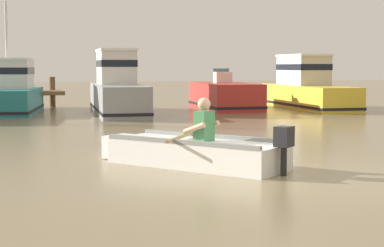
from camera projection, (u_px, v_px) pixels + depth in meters
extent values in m
plane|color=#7A6B4C|center=(283.00, 176.00, 9.79)|extent=(120.00, 120.00, 0.00)
cylinder|color=brown|center=(52.00, 92.00, 26.20)|extent=(0.24, 0.24, 1.27)
cube|color=white|center=(197.00, 154.00, 10.77)|extent=(2.81, 3.10, 0.44)
cube|color=white|center=(120.00, 146.00, 11.74)|extent=(0.72, 0.69, 0.42)
cube|color=gray|center=(180.00, 142.00, 10.32)|extent=(1.98, 2.41, 0.08)
cube|color=gray|center=(213.00, 136.00, 11.16)|extent=(1.98, 2.41, 0.08)
cube|color=white|center=(202.00, 144.00, 10.69)|extent=(0.96, 0.86, 0.06)
cylinder|color=black|center=(284.00, 159.00, 9.83)|extent=(0.14, 0.14, 0.54)
cube|color=black|center=(284.00, 137.00, 9.80)|extent=(0.37, 0.36, 0.32)
cube|color=#3F7F4C|center=(204.00, 126.00, 10.64)|extent=(0.40, 0.39, 0.52)
sphere|color=tan|center=(204.00, 104.00, 10.60)|extent=(0.22, 0.22, 0.22)
cylinder|color=tan|center=(194.00, 128.00, 10.49)|extent=(0.34, 0.39, 0.23)
cylinder|color=tan|center=(209.00, 126.00, 10.85)|extent=(0.34, 0.39, 0.23)
cylinder|color=tan|center=(185.00, 135.00, 11.06)|extent=(1.14, 1.71, 0.06)
cube|color=#1E727A|center=(8.00, 101.00, 22.82)|extent=(2.76, 4.80, 0.90)
cube|color=black|center=(8.00, 109.00, 22.85)|extent=(2.81, 4.85, 0.10)
cube|color=silver|center=(9.00, 74.00, 23.14)|extent=(1.89, 2.14, 1.04)
cube|color=black|center=(9.00, 71.00, 23.13)|extent=(1.92, 2.17, 0.24)
cube|color=white|center=(8.00, 59.00, 23.09)|extent=(1.98, 2.24, 0.08)
cylinder|color=silver|center=(7.00, 45.00, 22.75)|extent=(0.10, 0.10, 3.16)
cube|color=gray|center=(118.00, 99.00, 22.66)|extent=(1.98, 6.29, 1.06)
cube|color=black|center=(118.00, 109.00, 22.69)|extent=(2.02, 6.33, 0.10)
cube|color=silver|center=(116.00, 68.00, 23.10)|extent=(1.40, 2.68, 1.21)
cube|color=black|center=(116.00, 63.00, 23.09)|extent=(1.43, 2.71, 0.24)
cube|color=white|center=(116.00, 50.00, 23.04)|extent=(1.47, 2.81, 0.08)
cube|color=#B72D28|center=(225.00, 96.00, 25.05)|extent=(2.16, 4.60, 1.05)
cube|color=black|center=(225.00, 105.00, 25.08)|extent=(2.20, 4.64, 0.10)
cube|color=silver|center=(223.00, 77.00, 25.31)|extent=(0.70, 0.54, 0.44)
cube|color=slate|center=(221.00, 73.00, 25.54)|extent=(0.67, 0.08, 0.36)
cube|color=gold|center=(308.00, 97.00, 25.55)|extent=(1.99, 6.33, 0.94)
cube|color=black|center=(308.00, 104.00, 25.57)|extent=(2.03, 6.37, 0.10)
cube|color=beige|center=(303.00, 71.00, 25.99)|extent=(1.45, 2.69, 1.19)
cube|color=black|center=(303.00, 67.00, 25.98)|extent=(1.48, 2.72, 0.24)
cube|color=white|center=(303.00, 55.00, 25.94)|extent=(1.52, 2.82, 0.08)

